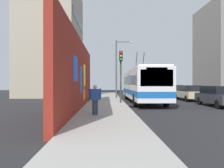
{
  "coord_description": "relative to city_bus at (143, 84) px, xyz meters",
  "views": [
    {
      "loc": [
        -17.68,
        1.58,
        1.79
      ],
      "look_at": [
        2.27,
        1.05,
        1.72
      ],
      "focal_mm": 34.94,
      "sensor_mm": 36.0,
      "label": 1
    }
  ],
  "objects": [
    {
      "name": "curbside_puddle",
      "position": [
        -3.77,
        1.2,
        -1.72
      ],
      "size": [
        1.39,
        1.39,
        0.0
      ],
      "primitive_type": "cylinder",
      "color": "black",
      "rests_on": "ground_plane"
    },
    {
      "name": "city_bus",
      "position": [
        0.0,
        0.0,
        0.0
      ],
      "size": [
        11.51,
        2.64,
        4.86
      ],
      "color": "silver",
      "rests_on": "ground_plane"
    },
    {
      "name": "parked_car_champagne",
      "position": [
        2.07,
        -5.2,
        -0.89
      ],
      "size": [
        4.4,
        1.87,
        1.58
      ],
      "color": "#C6B793",
      "rests_on": "ground_plane"
    },
    {
      "name": "ground_plane",
      "position": [
        -2.48,
        1.8,
        -1.72
      ],
      "size": [
        80.0,
        80.0,
        0.0
      ],
      "primitive_type": "plane",
      "color": "#232326"
    },
    {
      "name": "graffiti_wall",
      "position": [
        -5.86,
        5.15,
        0.58
      ],
      "size": [
        15.24,
        0.32,
        4.61
      ],
      "color": "maroon",
      "rests_on": "ground_plane"
    },
    {
      "name": "parked_car_dark_gray",
      "position": [
        -3.65,
        -5.2,
        -0.89
      ],
      "size": [
        4.56,
        1.78,
        1.58
      ],
      "color": "#38383D",
      "rests_on": "ground_plane"
    },
    {
      "name": "building_far_left",
      "position": [
        11.43,
        11.0,
        6.11
      ],
      "size": [
        12.32,
        7.19,
        15.67
      ],
      "color": "#9E937F",
      "rests_on": "ground_plane"
    },
    {
      "name": "parked_car_red",
      "position": [
        7.45,
        -5.2,
        -0.89
      ],
      "size": [
        4.94,
        1.88,
        1.58
      ],
      "color": "#B21E19",
      "rests_on": "ground_plane"
    },
    {
      "name": "pedestrian_near_wall",
      "position": [
        -8.88,
        3.96,
        -0.67
      ],
      "size": [
        0.22,
        0.71,
        1.55
      ],
      "color": "#2D3F59",
      "rests_on": "sidewalk_slab"
    },
    {
      "name": "street_lamp",
      "position": [
        4.22,
        2.03,
        2.15
      ],
      "size": [
        0.44,
        1.91,
        6.44
      ],
      "color": "#4C4C51",
      "rests_on": "sidewalk_slab"
    },
    {
      "name": "traffic_light",
      "position": [
        -1.91,
        2.15,
        1.34
      ],
      "size": [
        0.49,
        0.28,
        4.35
      ],
      "color": "#2D382D",
      "rests_on": "sidewalk_slab"
    },
    {
      "name": "sidewalk_slab",
      "position": [
        -2.48,
        3.4,
        -1.65
      ],
      "size": [
        48.0,
        3.2,
        0.15
      ],
      "primitive_type": "cube",
      "color": "#9E9B93",
      "rests_on": "ground_plane"
    }
  ]
}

